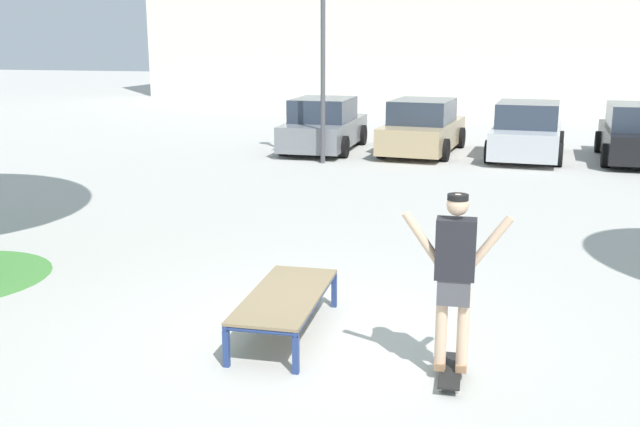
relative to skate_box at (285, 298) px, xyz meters
name	(u,v)px	position (x,y,z in m)	size (l,w,h in m)	color
ground_plane	(313,331)	(0.27, 0.13, -0.41)	(120.00, 120.00, 0.00)	#B7B5AD
skate_box	(285,298)	(0.00, 0.00, 0.00)	(0.82, 1.92, 0.46)	navy
skateboard	(450,371)	(1.82, -0.65, -0.34)	(0.23, 0.81, 0.09)	black
skater	(455,270)	(1.82, -0.64, 0.66)	(1.00, 0.29, 1.69)	beige
car_grey	(324,126)	(-2.89, 13.25, 0.28)	(1.93, 4.21, 1.50)	slate
car_tan	(423,128)	(-0.08, 13.42, 0.28)	(2.21, 4.34, 1.50)	tan
car_silver	(527,132)	(2.74, 13.28, 0.28)	(2.14, 4.31, 1.50)	#B7BABF
car_black	(639,135)	(5.56, 13.37, 0.28)	(2.06, 4.27, 1.50)	black
light_post	(323,10)	(-2.36, 11.01, 3.41)	(0.36, 0.36, 5.83)	#4C4C51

